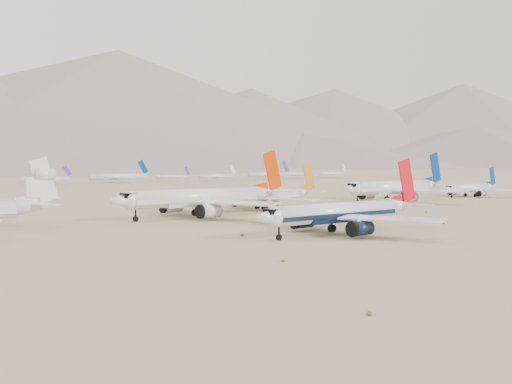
# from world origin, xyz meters

# --- Properties ---
(ground) EXTENTS (7000.00, 7000.00, 0.00)m
(ground) POSITION_xyz_m (0.00, 0.00, 0.00)
(ground) COLOR #907B54
(ground) RESTS_ON ground
(main_airliner) EXTENTS (47.69, 46.58, 16.83)m
(main_airliner) POSITION_xyz_m (-9.73, 4.32, 4.63)
(main_airliner) COLOR silver
(main_airliner) RESTS_ON ground
(row2_navy_widebody) EXTENTS (56.52, 55.27, 20.11)m
(row2_navy_widebody) POSITION_xyz_m (79.93, 60.32, 5.61)
(row2_navy_widebody) COLOR silver
(row2_navy_widebody) RESTS_ON ground
(row2_gold_tail) EXTENTS (44.37, 43.39, 15.80)m
(row2_gold_tail) POSITION_xyz_m (16.89, 65.42, 4.42)
(row2_gold_tail) COLOR silver
(row2_gold_tail) RESTS_ON ground
(row2_orange_tail) EXTENTS (54.83, 53.63, 19.56)m
(row2_orange_tail) POSITION_xyz_m (-13.40, 55.39, 5.49)
(row2_orange_tail) COLOR silver
(row2_orange_tail) RESTS_ON ground
(row2_blue_far) EXTENTS (39.11, 38.23, 13.90)m
(row2_blue_far) POSITION_xyz_m (135.15, 60.99, 3.87)
(row2_blue_far) COLOR silver
(row2_blue_far) RESTS_ON ground
(distant_storage_row) EXTENTS (605.24, 56.39, 15.32)m
(distant_storage_row) POSITION_xyz_m (17.93, 320.79, 4.43)
(distant_storage_row) COLOR silver
(distant_storage_row) RESTS_ON ground
(foothills) EXTENTS (4637.50, 1395.00, 155.00)m
(foothills) POSITION_xyz_m (526.68, 1100.00, 67.15)
(foothills) COLOR slate
(foothills) RESTS_ON ground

